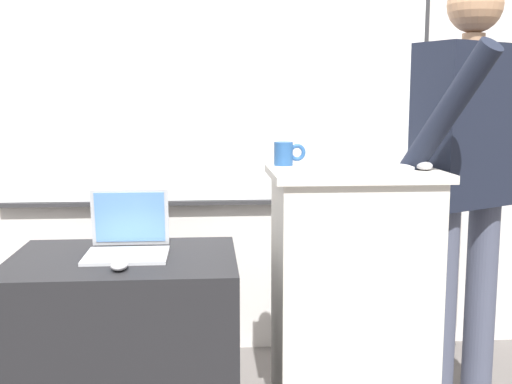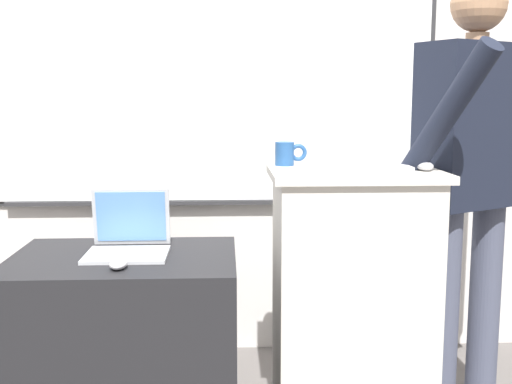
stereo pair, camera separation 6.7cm
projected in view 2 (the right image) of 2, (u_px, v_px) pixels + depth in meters
The scene contains 9 objects.
back_wall at pixel (240, 85), 3.22m from camera, with size 6.40×0.17×2.72m.
lectern_podium at pixel (352, 303), 2.45m from camera, with size 0.63×0.45×1.03m.
side_desk at pixel (126, 348), 2.42m from camera, with size 0.83×0.62×0.72m.
person_presenter at pixel (472, 163), 2.58m from camera, with size 0.63×0.73×1.77m.
laptop at pixel (129, 235), 2.42m from camera, with size 0.30×0.28×0.24m.
wireless_keyboard at pixel (356, 169), 2.32m from camera, with size 0.40×0.11×0.02m.
computer_mouse_by_laptop at pixel (118, 264), 2.19m from camera, with size 0.06×0.10×0.03m.
computer_mouse_by_keyboard at pixel (425, 166), 2.35m from camera, with size 0.06×0.10×0.03m.
coffee_mug at pixel (286, 154), 2.52m from camera, with size 0.13×0.07×0.09m.
Camera 2 is at (-0.09, -2.04, 1.30)m, focal length 45.00 mm.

